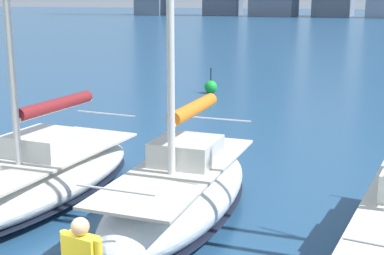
% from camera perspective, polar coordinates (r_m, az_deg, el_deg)
% --- Properties ---
extents(sailboat_orange, '(2.80, 6.69, 12.40)m').
position_cam_1_polar(sailboat_orange, '(12.15, -1.22, -6.67)').
color(sailboat_orange, silver).
rests_on(sailboat_orange, ground).
extents(sailboat_maroon, '(2.83, 7.39, 10.37)m').
position_cam_1_polar(sailboat_maroon, '(14.01, -16.25, -5.00)').
color(sailboat_maroon, white).
rests_on(sailboat_maroon, ground).
extents(channel_buoy, '(0.70, 0.70, 1.40)m').
position_cam_1_polar(channel_buoy, '(29.19, 2.02, 4.36)').
color(channel_buoy, green).
rests_on(channel_buoy, ground).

